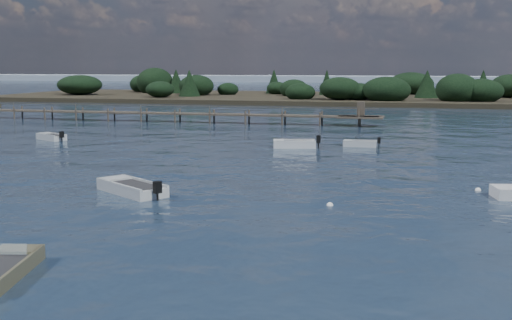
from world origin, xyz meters
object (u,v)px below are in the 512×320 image
(dinghy_near_olive, at_px, (1,272))
(tender_far_white, at_px, (295,146))
(dinghy_mid_grey, at_px, (132,190))
(jetty, at_px, (144,113))
(tender_far_grey, at_px, (51,138))
(tender_far_grey_b, at_px, (360,145))

(dinghy_near_olive, xyz_separation_m, tender_far_white, (3.32, 33.92, 0.05))
(dinghy_mid_grey, relative_size, dinghy_near_olive, 1.06)
(tender_far_white, xyz_separation_m, jetty, (-22.04, 20.14, 0.80))
(dinghy_near_olive, xyz_separation_m, tender_far_grey, (-18.99, 34.15, 0.02))
(dinghy_mid_grey, bearing_deg, tender_far_white, 76.31)
(tender_far_grey, bearing_deg, tender_far_grey_b, 3.86)
(dinghy_mid_grey, distance_m, jetty, 44.03)
(dinghy_near_olive, distance_m, tender_far_grey, 39.07)
(tender_far_white, distance_m, jetty, 29.87)
(dinghy_mid_grey, relative_size, tender_far_grey, 1.34)
(tender_far_grey_b, bearing_deg, jetty, 146.38)
(tender_far_grey_b, relative_size, jetty, 0.05)
(tender_far_grey, distance_m, jetty, 19.93)
(dinghy_mid_grey, bearing_deg, jetty, 112.80)
(jetty, bearing_deg, tender_far_white, -42.43)
(dinghy_near_olive, bearing_deg, tender_far_grey, 119.08)
(tender_far_grey, relative_size, tender_far_grey_b, 1.15)
(tender_far_white, relative_size, jetty, 0.06)
(tender_far_grey, bearing_deg, dinghy_mid_grey, -50.02)
(dinghy_mid_grey, height_order, tender_far_grey, dinghy_mid_grey)
(dinghy_mid_grey, height_order, dinghy_near_olive, dinghy_mid_grey)
(tender_far_grey, bearing_deg, jetty, 89.22)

